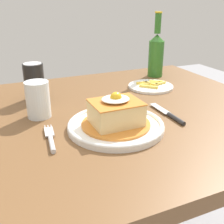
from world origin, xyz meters
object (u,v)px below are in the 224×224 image
at_px(soda_can, 34,82).
at_px(beer_bottle_green, 156,53).
at_px(main_plate, 115,125).
at_px(fork, 51,140).
at_px(drinking_glass, 38,102).
at_px(side_plate_fries, 151,86).
at_px(knife, 171,116).

distance_m(soda_can, beer_bottle_green, 0.54).
height_order(main_plate, beer_bottle_green, beer_bottle_green).
distance_m(fork, drinking_glass, 0.17).
xyz_separation_m(main_plate, beer_bottle_green, (0.37, 0.40, 0.09)).
xyz_separation_m(soda_can, side_plate_fries, (0.42, -0.04, -0.06)).
relative_size(soda_can, side_plate_fries, 0.73).
bearing_deg(soda_can, side_plate_fries, -5.77).
height_order(fork, side_plate_fries, side_plate_fries).
bearing_deg(soda_can, fork, -93.53).
bearing_deg(main_plate, knife, 0.17).
bearing_deg(side_plate_fries, knife, -109.20).
xyz_separation_m(fork, drinking_glass, (0.00, 0.16, 0.04)).
relative_size(soda_can, drinking_glass, 1.18).
bearing_deg(beer_bottle_green, main_plate, -132.82).
distance_m(main_plate, beer_bottle_green, 0.56).
distance_m(knife, drinking_glass, 0.38).
distance_m(fork, soda_can, 0.32).
height_order(soda_can, beer_bottle_green, beer_bottle_green).
distance_m(main_plate, soda_can, 0.35).
xyz_separation_m(main_plate, fork, (-0.17, -0.00, -0.00)).
xyz_separation_m(knife, beer_bottle_green, (0.20, 0.40, 0.09)).
relative_size(beer_bottle_green, drinking_glass, 2.53).
bearing_deg(drinking_glass, knife, -24.91).
xyz_separation_m(knife, drinking_glass, (-0.35, 0.16, 0.04)).
height_order(beer_bottle_green, side_plate_fries, beer_bottle_green).
relative_size(knife, side_plate_fries, 0.97).
height_order(main_plate, fork, main_plate).
distance_m(main_plate, knife, 0.18).
bearing_deg(main_plate, drinking_glass, 136.18).
height_order(main_plate, drinking_glass, drinking_glass).
bearing_deg(drinking_glass, soda_can, 83.97).
xyz_separation_m(beer_bottle_green, side_plate_fries, (-0.10, -0.14, -0.09)).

